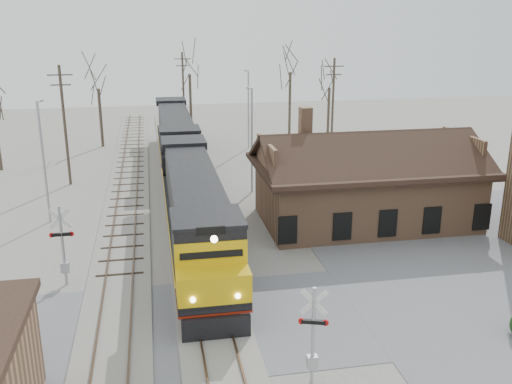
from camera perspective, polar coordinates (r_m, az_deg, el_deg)
ground at (r=27.46m, az=-4.33°, el=-13.00°), size 140.00×140.00×0.00m
road at (r=27.45m, az=-4.33°, el=-12.97°), size 60.00×9.00×0.03m
parking_lot at (r=36.98m, az=23.97°, el=-6.24°), size 22.00×26.00×0.03m
track_main at (r=41.07m, az=-6.69°, el=-2.46°), size 3.40×90.00×0.24m
track_siding at (r=41.05m, az=-12.97°, el=-2.80°), size 3.40×90.00×0.24m
depot at (r=40.07m, az=10.87°, el=0.36°), size 15.20×9.31×7.90m
locomotive_lead at (r=34.46m, az=-6.08°, el=-1.90°), size 3.30×22.09×4.91m
locomotive_trailing at (r=56.05m, az=-7.99°, el=5.47°), size 3.30×22.09×4.65m
crossbuck_near at (r=22.69m, az=5.71°, el=-14.42°), size 1.14×0.44×4.10m
crossbuck_far at (r=31.84m, az=-18.73°, el=-5.42°), size 1.26×0.33×4.41m
streetlight_a at (r=41.37m, az=-20.50°, el=3.46°), size 0.25×2.04×8.44m
streetlight_b at (r=45.63m, az=-0.45°, el=5.77°), size 0.25×2.04×8.46m
streetlight_c at (r=61.83m, az=-0.79°, el=8.73°), size 0.25×2.04×8.36m
utility_pole_a at (r=50.23m, az=-18.59°, el=6.49°), size 2.00×0.24×10.04m
utility_pole_b at (r=70.92m, az=-7.27°, el=9.98°), size 2.00×0.24×9.70m
utility_pole_c at (r=57.90m, az=7.68°, el=8.47°), size 2.00×0.24×9.91m
tree_b at (r=64.35m, az=-15.56°, el=10.84°), size 4.23×4.23×10.36m
tree_c at (r=69.18m, az=-6.69°, el=12.59°), size 4.81×4.81×11.78m
tree_d at (r=67.99m, az=3.47°, el=12.92°), size 5.03×5.03×12.32m
tree_e at (r=66.04m, az=7.39°, el=11.16°), size 4.03×4.03×9.88m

